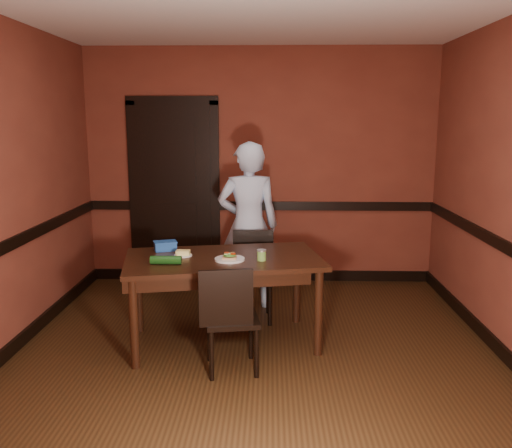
{
  "coord_description": "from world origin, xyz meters",
  "views": [
    {
      "loc": [
        0.12,
        -4.0,
        1.9
      ],
      "look_at": [
        0.0,
        0.35,
        1.05
      ],
      "focal_mm": 38.0,
      "sensor_mm": 36.0,
      "label": 1
    }
  ],
  "objects_px": {
    "dining_table": "(224,300)",
    "cheese_saucer": "(183,254)",
    "food_tub": "(165,246)",
    "person": "(248,226)",
    "chair_far": "(252,277)",
    "chair_near": "(232,317)",
    "sauce_jar": "(262,255)",
    "sandwich_plate": "(230,258)"
  },
  "relations": [
    {
      "from": "dining_table",
      "to": "cheese_saucer",
      "type": "distance_m",
      "value": 0.53
    },
    {
      "from": "dining_table",
      "to": "food_tub",
      "type": "bearing_deg",
      "value": 146.54
    },
    {
      "from": "person",
      "to": "chair_far",
      "type": "bearing_deg",
      "value": 90.96
    },
    {
      "from": "chair_near",
      "to": "sauce_jar",
      "type": "distance_m",
      "value": 0.6
    },
    {
      "from": "cheese_saucer",
      "to": "person",
      "type": "bearing_deg",
      "value": 60.51
    },
    {
      "from": "chair_far",
      "to": "dining_table",
      "type": "bearing_deg",
      "value": -114.61
    },
    {
      "from": "cheese_saucer",
      "to": "food_tub",
      "type": "bearing_deg",
      "value": 135.07
    },
    {
      "from": "sandwich_plate",
      "to": "sauce_jar",
      "type": "distance_m",
      "value": 0.26
    },
    {
      "from": "dining_table",
      "to": "food_tub",
      "type": "height_order",
      "value": "food_tub"
    },
    {
      "from": "dining_table",
      "to": "cheese_saucer",
      "type": "xyz_separation_m",
      "value": [
        -0.34,
        0.03,
        0.4
      ]
    },
    {
      "from": "dining_table",
      "to": "food_tub",
      "type": "xyz_separation_m",
      "value": [
        -0.53,
        0.22,
        0.42
      ]
    },
    {
      "from": "sandwich_plate",
      "to": "sauce_jar",
      "type": "bearing_deg",
      "value": -0.56
    },
    {
      "from": "dining_table",
      "to": "chair_far",
      "type": "distance_m",
      "value": 0.6
    },
    {
      "from": "person",
      "to": "sauce_jar",
      "type": "bearing_deg",
      "value": 92.54
    },
    {
      "from": "dining_table",
      "to": "sauce_jar",
      "type": "relative_size",
      "value": 17.87
    },
    {
      "from": "chair_near",
      "to": "sauce_jar",
      "type": "height_order",
      "value": "sauce_jar"
    },
    {
      "from": "chair_far",
      "to": "food_tub",
      "type": "xyz_separation_m",
      "value": [
        -0.75,
        -0.34,
        0.38
      ]
    },
    {
      "from": "person",
      "to": "sauce_jar",
      "type": "distance_m",
      "value": 1.06
    },
    {
      "from": "dining_table",
      "to": "cheese_saucer",
      "type": "height_order",
      "value": "cheese_saucer"
    },
    {
      "from": "dining_table",
      "to": "food_tub",
      "type": "relative_size",
      "value": 7.07
    },
    {
      "from": "chair_near",
      "to": "food_tub",
      "type": "bearing_deg",
      "value": -57.96
    },
    {
      "from": "chair_far",
      "to": "chair_near",
      "type": "bearing_deg",
      "value": -99.16
    },
    {
      "from": "chair_far",
      "to": "chair_near",
      "type": "height_order",
      "value": "chair_near"
    },
    {
      "from": "person",
      "to": "food_tub",
      "type": "height_order",
      "value": "person"
    },
    {
      "from": "chair_far",
      "to": "sauce_jar",
      "type": "distance_m",
      "value": 0.77
    },
    {
      "from": "chair_far",
      "to": "food_tub",
      "type": "height_order",
      "value": "same"
    },
    {
      "from": "cheese_saucer",
      "to": "chair_near",
      "type": "bearing_deg",
      "value": -50.18
    },
    {
      "from": "dining_table",
      "to": "chair_far",
      "type": "xyz_separation_m",
      "value": [
        0.22,
        0.55,
        0.04
      ]
    },
    {
      "from": "sandwich_plate",
      "to": "food_tub",
      "type": "distance_m",
      "value": 0.67
    },
    {
      "from": "sandwich_plate",
      "to": "sauce_jar",
      "type": "height_order",
      "value": "sauce_jar"
    },
    {
      "from": "dining_table",
      "to": "chair_far",
      "type": "height_order",
      "value": "chair_far"
    },
    {
      "from": "chair_near",
      "to": "person",
      "type": "distance_m",
      "value": 1.51
    },
    {
      "from": "chair_far",
      "to": "person",
      "type": "distance_m",
      "value": 0.58
    },
    {
      "from": "chair_near",
      "to": "food_tub",
      "type": "height_order",
      "value": "chair_near"
    },
    {
      "from": "person",
      "to": "sandwich_plate",
      "type": "height_order",
      "value": "person"
    },
    {
      "from": "cheese_saucer",
      "to": "food_tub",
      "type": "distance_m",
      "value": 0.26
    },
    {
      "from": "chair_near",
      "to": "sauce_jar",
      "type": "xyz_separation_m",
      "value": [
        0.22,
        0.4,
        0.38
      ]
    },
    {
      "from": "chair_far",
      "to": "food_tub",
      "type": "distance_m",
      "value": 0.9
    },
    {
      "from": "cheese_saucer",
      "to": "sauce_jar",
      "type": "bearing_deg",
      "value": -11.44
    },
    {
      "from": "food_tub",
      "to": "sandwich_plate",
      "type": "bearing_deg",
      "value": -47.41
    },
    {
      "from": "chair_far",
      "to": "sandwich_plate",
      "type": "distance_m",
      "value": 0.76
    },
    {
      "from": "chair_near",
      "to": "cheese_saucer",
      "type": "xyz_separation_m",
      "value": [
        -0.45,
        0.54,
        0.36
      ]
    }
  ]
}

